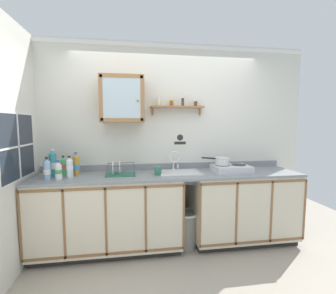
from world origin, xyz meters
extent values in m
plane|color=#9E9384|center=(0.00, 0.00, 0.00)|extent=(6.35, 6.35, 0.00)
cube|color=silver|center=(0.00, 0.76, 1.33)|extent=(3.95, 0.05, 2.66)
cube|color=white|center=(0.00, 0.73, 2.61)|extent=(3.95, 0.02, 0.05)
cube|color=black|center=(-0.78, 0.45, 0.04)|extent=(1.72, 0.58, 0.08)
cube|color=beige|center=(-0.78, 0.42, 0.50)|extent=(1.75, 0.64, 0.84)
cube|color=brown|center=(-0.78, 0.10, 0.88)|extent=(1.75, 0.01, 0.03)
cube|color=brown|center=(-0.78, 0.10, 0.13)|extent=(1.75, 0.01, 0.03)
cube|color=brown|center=(-1.66, 0.10, 0.50)|extent=(0.02, 0.01, 0.77)
cube|color=brown|center=(-1.22, 0.10, 0.50)|extent=(0.02, 0.01, 0.77)
cube|color=brown|center=(-0.78, 0.10, 0.50)|extent=(0.02, 0.01, 0.77)
cube|color=brown|center=(-0.34, 0.10, 0.50)|extent=(0.02, 0.01, 0.77)
cube|color=brown|center=(0.10, 0.10, 0.50)|extent=(0.02, 0.01, 0.77)
cube|color=black|center=(0.98, 0.45, 0.04)|extent=(1.33, 0.58, 0.08)
cube|color=beige|center=(0.98, 0.42, 0.50)|extent=(1.36, 0.64, 0.84)
cube|color=brown|center=(0.98, 0.10, 0.88)|extent=(1.36, 0.01, 0.03)
cube|color=brown|center=(0.98, 0.10, 0.13)|extent=(1.36, 0.01, 0.03)
cube|color=brown|center=(0.30, 0.10, 0.50)|extent=(0.02, 0.01, 0.77)
cube|color=brown|center=(0.75, 0.10, 0.50)|extent=(0.02, 0.01, 0.77)
cube|color=brown|center=(1.20, 0.10, 0.50)|extent=(0.02, 0.01, 0.77)
cube|color=brown|center=(1.66, 0.10, 0.50)|extent=(0.02, 0.01, 0.77)
cube|color=gray|center=(0.00, 0.42, 0.94)|extent=(3.31, 0.67, 0.03)
cube|color=gray|center=(0.00, 0.73, 0.99)|extent=(3.31, 0.02, 0.08)
cube|color=silver|center=(0.12, 0.44, 0.96)|extent=(0.52, 0.40, 0.01)
cube|color=slate|center=(0.12, 0.44, 0.84)|extent=(0.44, 0.32, 0.01)
cube|color=slate|center=(0.12, 0.60, 0.89)|extent=(0.44, 0.01, 0.12)
cube|color=slate|center=(0.12, 0.27, 0.89)|extent=(0.44, 0.01, 0.12)
cylinder|color=#4C4C51|center=(0.12, 0.44, 0.84)|extent=(0.04, 0.04, 0.01)
cylinder|color=silver|center=(0.08, 0.66, 0.96)|extent=(0.05, 0.05, 0.02)
cylinder|color=silver|center=(0.08, 0.66, 1.06)|extent=(0.02, 0.02, 0.16)
torus|color=silver|center=(0.08, 0.59, 1.14)|extent=(0.16, 0.02, 0.16)
cylinder|color=silver|center=(0.14, 0.66, 1.00)|extent=(0.02, 0.02, 0.05)
cube|color=silver|center=(0.80, 0.41, 0.99)|extent=(0.47, 0.34, 0.08)
cylinder|color=#2D2D2D|center=(0.69, 0.44, 1.04)|extent=(0.19, 0.19, 0.01)
cylinder|color=#2D2D2D|center=(0.92, 0.44, 1.04)|extent=(0.19, 0.19, 0.01)
cylinder|color=black|center=(0.69, 0.26, 0.99)|extent=(0.03, 0.02, 0.03)
cylinder|color=black|center=(0.92, 0.26, 0.99)|extent=(0.03, 0.02, 0.03)
cylinder|color=silver|center=(0.69, 0.44, 1.09)|extent=(0.18, 0.18, 0.09)
torus|color=silver|center=(0.69, 0.44, 1.13)|extent=(0.19, 0.19, 0.01)
cylinder|color=black|center=(0.53, 0.53, 1.12)|extent=(0.17, 0.12, 0.02)
cylinder|color=white|center=(-1.31, 0.31, 1.03)|extent=(0.07, 0.07, 0.16)
cone|color=white|center=(-1.31, 0.31, 1.13)|extent=(0.07, 0.07, 0.03)
cylinder|color=#2D59B2|center=(-1.31, 0.31, 1.16)|extent=(0.03, 0.03, 0.02)
cylinder|color=#4C9959|center=(-1.31, 0.31, 1.04)|extent=(0.08, 0.08, 0.05)
cylinder|color=silver|center=(-1.21, 0.39, 1.05)|extent=(0.08, 0.08, 0.20)
cone|color=silver|center=(-1.21, 0.39, 1.17)|extent=(0.07, 0.07, 0.03)
cylinder|color=#262626|center=(-1.21, 0.39, 1.20)|extent=(0.03, 0.03, 0.02)
cylinder|color=white|center=(-1.21, 0.39, 1.07)|extent=(0.08, 0.08, 0.06)
cylinder|color=#4CB266|center=(-1.31, 0.52, 1.05)|extent=(0.07, 0.07, 0.19)
cone|color=#4CB266|center=(-1.31, 0.52, 1.16)|extent=(0.06, 0.06, 0.03)
cylinder|color=#262626|center=(-1.31, 0.52, 1.18)|extent=(0.03, 0.03, 0.02)
cylinder|color=#D84C3F|center=(-1.31, 0.52, 1.07)|extent=(0.07, 0.07, 0.05)
cylinder|color=teal|center=(-1.42, 0.47, 1.09)|extent=(0.08, 0.08, 0.27)
cone|color=teal|center=(-1.42, 0.47, 1.24)|extent=(0.08, 0.08, 0.04)
cylinder|color=white|center=(-1.42, 0.47, 1.27)|extent=(0.04, 0.04, 0.02)
cylinder|color=white|center=(-1.42, 0.47, 1.08)|extent=(0.08, 0.08, 0.08)
cylinder|color=gold|center=(-1.16, 0.51, 1.06)|extent=(0.08, 0.08, 0.23)
cone|color=gold|center=(-1.16, 0.51, 1.20)|extent=(0.08, 0.08, 0.04)
cylinder|color=#2D59B2|center=(-1.16, 0.51, 1.22)|extent=(0.04, 0.04, 0.02)
cylinder|color=#3F8CCC|center=(-1.16, 0.51, 1.05)|extent=(0.08, 0.08, 0.06)
cylinder|color=#8CB7E0|center=(-1.43, 0.32, 1.05)|extent=(0.08, 0.08, 0.20)
cone|color=#8CB7E0|center=(-1.43, 0.32, 1.17)|extent=(0.08, 0.08, 0.04)
cylinder|color=#262626|center=(-1.43, 0.32, 1.20)|extent=(0.04, 0.04, 0.02)
cylinder|color=white|center=(-1.43, 0.32, 1.04)|extent=(0.08, 0.08, 0.06)
cube|color=#26664C|center=(-0.62, 0.44, 0.96)|extent=(0.35, 0.25, 0.01)
cylinder|color=#4C4F54|center=(-0.79, 0.32, 1.02)|extent=(0.01, 0.01, 0.12)
cylinder|color=#4C4F54|center=(-0.46, 0.32, 1.02)|extent=(0.01, 0.01, 0.12)
cylinder|color=#4C4F54|center=(-0.79, 0.55, 1.02)|extent=(0.01, 0.01, 0.12)
cylinder|color=#4C4F54|center=(-0.46, 0.55, 1.02)|extent=(0.01, 0.01, 0.12)
cylinder|color=#4C4F54|center=(-0.62, 0.32, 1.08)|extent=(0.33, 0.01, 0.01)
cylinder|color=#4C4F54|center=(-0.62, 0.55, 1.08)|extent=(0.33, 0.01, 0.01)
cylinder|color=white|center=(-0.71, 0.44, 1.04)|extent=(0.01, 0.16, 0.16)
cylinder|color=white|center=(-0.63, 0.44, 1.04)|extent=(0.01, 0.16, 0.16)
cylinder|color=#337259|center=(-0.17, 0.38, 1.00)|extent=(0.09, 0.09, 0.10)
torus|color=#337259|center=(-0.18, 0.33, 1.01)|extent=(0.02, 0.07, 0.07)
cube|color=#996B42|center=(-0.59, 0.58, 1.88)|extent=(0.54, 0.32, 0.57)
cube|color=silver|center=(-0.59, 0.42, 1.88)|extent=(0.44, 0.01, 0.47)
cube|color=#996B42|center=(-0.83, 0.42, 1.88)|extent=(0.04, 0.01, 0.54)
cube|color=#996B42|center=(-0.35, 0.42, 1.88)|extent=(0.04, 0.01, 0.54)
cube|color=#996B42|center=(-0.59, 0.42, 2.14)|extent=(0.50, 0.01, 0.05)
cube|color=#996B42|center=(-0.59, 0.42, 1.63)|extent=(0.50, 0.01, 0.05)
sphere|color=olive|center=(-0.40, 0.40, 1.86)|extent=(0.02, 0.02, 0.02)
cube|color=#996B42|center=(0.13, 0.67, 1.81)|extent=(0.72, 0.14, 0.02)
cube|color=#996B42|center=(-0.20, 0.72, 1.74)|extent=(0.02, 0.03, 0.10)
cube|color=#996B42|center=(0.46, 0.72, 1.74)|extent=(0.02, 0.03, 0.10)
cylinder|color=silver|center=(-0.12, 0.68, 1.86)|extent=(0.05, 0.05, 0.09)
cylinder|color=white|center=(-0.12, 0.68, 1.91)|extent=(0.05, 0.05, 0.02)
cylinder|color=brown|center=(0.05, 0.66, 1.85)|extent=(0.05, 0.05, 0.07)
cylinder|color=yellow|center=(0.05, 0.66, 1.89)|extent=(0.05, 0.05, 0.02)
cylinder|color=#4C3326|center=(0.20, 0.66, 1.86)|extent=(0.04, 0.04, 0.09)
cylinder|color=black|center=(0.20, 0.66, 1.91)|extent=(0.04, 0.04, 0.02)
cylinder|color=#4C3326|center=(0.38, 0.68, 1.85)|extent=(0.05, 0.05, 0.07)
cylinder|color=white|center=(0.38, 0.68, 1.89)|extent=(0.05, 0.05, 0.02)
cube|color=silver|center=(0.18, 0.73, 1.36)|extent=(0.19, 0.01, 0.22)
cube|color=#262626|center=(0.18, 0.73, 1.31)|extent=(0.16, 0.00, 0.04)
cylinder|color=#262626|center=(0.18, 0.73, 1.39)|extent=(0.09, 0.00, 0.09)
cube|color=#262D38|center=(-1.66, 0.19, 1.34)|extent=(0.01, 0.73, 0.68)
cube|color=white|center=(-1.67, 0.19, 1.34)|extent=(0.02, 0.78, 0.72)
cube|color=white|center=(-1.66, 0.19, 1.34)|extent=(0.01, 0.02, 0.68)
cube|color=white|center=(-1.66, 0.19, 1.34)|extent=(0.01, 0.73, 0.02)
cylinder|color=gray|center=(0.20, 0.39, 0.22)|extent=(0.30, 0.30, 0.44)
torus|color=white|center=(0.20, 0.39, 0.44)|extent=(0.33, 0.33, 0.03)
camera|label=1|loc=(-0.48, -2.48, 1.58)|focal=25.20mm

